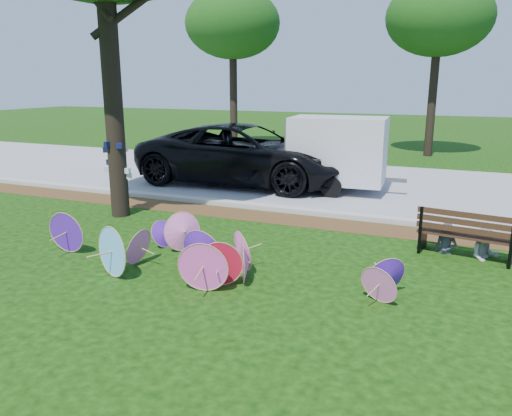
# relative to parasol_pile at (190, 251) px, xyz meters

# --- Properties ---
(ground) EXTENTS (90.00, 90.00, 0.00)m
(ground) POSITION_rel_parasol_pile_xyz_m (0.16, -0.64, -0.38)
(ground) COLOR black
(ground) RESTS_ON ground
(mulch_strip) EXTENTS (90.00, 1.00, 0.01)m
(mulch_strip) POSITION_rel_parasol_pile_xyz_m (0.16, 3.86, -0.38)
(mulch_strip) COLOR #472D16
(mulch_strip) RESTS_ON ground
(curb) EXTENTS (90.00, 0.30, 0.12)m
(curb) POSITION_rel_parasol_pile_xyz_m (0.16, 4.56, -0.32)
(curb) COLOR #B7B5AD
(curb) RESTS_ON ground
(street) EXTENTS (90.00, 8.00, 0.01)m
(street) POSITION_rel_parasol_pile_xyz_m (0.16, 8.71, -0.38)
(street) COLOR gray
(street) RESTS_ON ground
(parasol_pile) EXTENTS (6.78, 2.21, 0.89)m
(parasol_pile) POSITION_rel_parasol_pile_xyz_m (0.00, 0.00, 0.00)
(parasol_pile) COLOR #561EB8
(parasol_pile) RESTS_ON ground
(black_van) EXTENTS (6.93, 3.32, 1.90)m
(black_van) POSITION_rel_parasol_pile_xyz_m (-2.27, 7.44, 0.57)
(black_van) COLOR black
(black_van) RESTS_ON ground
(cargo_trailer) EXTENTS (2.84, 1.91, 2.51)m
(cargo_trailer) POSITION_rel_parasol_pile_xyz_m (0.75, 7.42, 0.87)
(cargo_trailer) COLOR silver
(cargo_trailer) RESTS_ON ground
(park_bench) EXTENTS (1.85, 0.93, 0.92)m
(park_bench) POSITION_rel_parasol_pile_xyz_m (4.40, 2.73, 0.08)
(park_bench) COLOR black
(park_bench) RESTS_ON ground
(person_left) EXTENTS (0.51, 0.42, 1.19)m
(person_left) POSITION_rel_parasol_pile_xyz_m (4.05, 2.78, 0.21)
(person_left) COLOR #3B4150
(person_left) RESTS_ON ground
(person_right) EXTENTS (0.65, 0.57, 1.13)m
(person_right) POSITION_rel_parasol_pile_xyz_m (4.75, 2.78, 0.18)
(person_right) COLOR #B7B7C1
(person_right) RESTS_ON ground
(bg_trees) EXTENTS (24.40, 6.42, 7.40)m
(bg_trees) POSITION_rel_parasol_pile_xyz_m (3.39, 15.13, 5.38)
(bg_trees) COLOR black
(bg_trees) RESTS_ON ground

